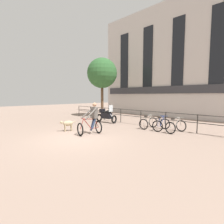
% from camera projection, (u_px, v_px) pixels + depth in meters
% --- Properties ---
extents(ground_plane, '(60.00, 60.00, 0.00)m').
position_uv_depth(ground_plane, '(78.00, 138.00, 8.55)').
color(ground_plane, gray).
extents(canal_railing, '(15.05, 0.05, 1.05)m').
position_uv_depth(canal_railing, '(141.00, 115.00, 12.15)').
color(canal_railing, '#2D2B28').
rests_on(canal_railing, ground_plane).
extents(building_facade, '(18.00, 0.72, 10.80)m').
position_uv_depth(building_facade, '(179.00, 59.00, 15.80)').
color(building_facade, beige).
rests_on(building_facade, ground_plane).
extents(cyclist_with_bike, '(0.86, 1.27, 1.70)m').
position_uv_depth(cyclist_with_bike, '(92.00, 120.00, 9.31)').
color(cyclist_with_bike, black).
rests_on(cyclist_with_bike, ground_plane).
extents(dog, '(0.42, 0.93, 0.64)m').
position_uv_depth(dog, '(67.00, 124.00, 10.13)').
color(dog, tan).
rests_on(dog, ground_plane).
extents(parked_motorcycle, '(1.65, 0.82, 1.35)m').
position_uv_depth(parked_motorcycle, '(106.00, 115.00, 13.38)').
color(parked_motorcycle, black).
rests_on(parked_motorcycle, ground_plane).
extents(parked_bicycle_near_lamp, '(0.66, 1.11, 0.86)m').
position_uv_depth(parked_bicycle_near_lamp, '(148.00, 123.00, 10.98)').
color(parked_bicycle_near_lamp, black).
rests_on(parked_bicycle_near_lamp, ground_plane).
extents(parked_bicycle_mid_left, '(0.76, 1.17, 0.86)m').
position_uv_depth(parked_bicycle_mid_left, '(161.00, 124.00, 10.36)').
color(parked_bicycle_mid_left, black).
rests_on(parked_bicycle_mid_left, ground_plane).
extents(parked_bicycle_mid_right, '(0.80, 1.19, 0.86)m').
position_uv_depth(parked_bicycle_mid_right, '(176.00, 126.00, 9.73)').
color(parked_bicycle_mid_right, black).
rests_on(parked_bicycle_mid_right, ground_plane).
extents(tree_canalside_left, '(2.96, 2.96, 5.75)m').
position_uv_depth(tree_canalside_left, '(102.00, 73.00, 17.24)').
color(tree_canalside_left, brown).
rests_on(tree_canalside_left, ground_plane).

